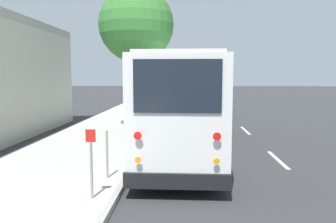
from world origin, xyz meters
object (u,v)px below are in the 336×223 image
at_px(shuttle_bus, 181,99).
at_px(sign_post_near, 91,163).
at_px(parked_sedan_black, 178,99).
at_px(parked_sedan_gray, 182,95).
at_px(street_tree, 137,20).
at_px(sign_post_far, 107,154).
at_px(parked_sedan_maroon, 181,93).
at_px(parked_sedan_blue, 180,105).

relative_size(shuttle_bus, sign_post_near, 7.08).
bearing_deg(parked_sedan_black, shuttle_bus, 177.44).
distance_m(parked_sedan_gray, sign_post_near, 31.09).
bearing_deg(sign_post_near, parked_sedan_black, -3.30).
height_order(street_tree, sign_post_far, street_tree).
relative_size(parked_sedan_black, parked_sedan_gray, 1.08).
bearing_deg(sign_post_far, parked_sedan_maroon, -2.65).
distance_m(shuttle_bus, sign_post_far, 4.77).
height_order(parked_sedan_blue, parked_sedan_black, parked_sedan_blue).
relative_size(parked_sedan_blue, parked_sedan_black, 1.02).
distance_m(parked_sedan_blue, sign_post_near, 18.44).
relative_size(parked_sedan_gray, parked_sedan_maroon, 1.00).
height_order(parked_sedan_maroon, sign_post_near, sign_post_near).
distance_m(parked_sedan_blue, parked_sedan_black, 6.77).
bearing_deg(parked_sedan_gray, sign_post_near, 173.38).
relative_size(shuttle_bus, street_tree, 1.42).
height_order(parked_sedan_blue, parked_sedan_gray, parked_sedan_blue).
bearing_deg(shuttle_bus, parked_sedan_maroon, 0.99).
xyz_separation_m(parked_sedan_gray, parked_sedan_maroon, (5.95, 0.08, -0.03)).
height_order(parked_sedan_maroon, sign_post_far, sign_post_far).
relative_size(street_tree, sign_post_far, 6.06).
bearing_deg(street_tree, shuttle_bus, -151.03).
relative_size(parked_sedan_gray, street_tree, 0.55).
relative_size(parked_sedan_blue, parked_sedan_maroon, 1.11).
xyz_separation_m(shuttle_bus, parked_sedan_blue, (12.70, 0.25, -1.35)).
relative_size(shuttle_bus, parked_sedan_gray, 2.58).
bearing_deg(parked_sedan_maroon, parked_sedan_black, -177.23).
distance_m(parked_sedan_blue, parked_sedan_maroon, 18.63).
distance_m(parked_sedan_gray, street_tree, 21.88).
height_order(parked_sedan_black, parked_sedan_gray, parked_sedan_gray).
distance_m(shuttle_bus, parked_sedan_gray, 25.42).
xyz_separation_m(parked_sedan_gray, sign_post_far, (-29.57, 1.72, 0.18)).
bearing_deg(parked_sedan_gray, street_tree, 170.88).
xyz_separation_m(parked_sedan_blue, sign_post_near, (-18.36, 1.68, 0.33)).
relative_size(shuttle_bus, parked_sedan_maroon, 2.59).
relative_size(shuttle_bus, sign_post_far, 8.63).
distance_m(parked_sedan_black, parked_sedan_maroon, 11.86).
xyz_separation_m(parked_sedan_black, street_tree, (-15.28, 1.84, 5.05)).
bearing_deg(shuttle_bus, sign_post_far, 155.76).
xyz_separation_m(street_tree, sign_post_far, (-8.38, -0.39, -4.86)).
distance_m(parked_sedan_gray, parked_sedan_maroon, 5.95).
bearing_deg(parked_sedan_maroon, parked_sedan_blue, -176.17).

